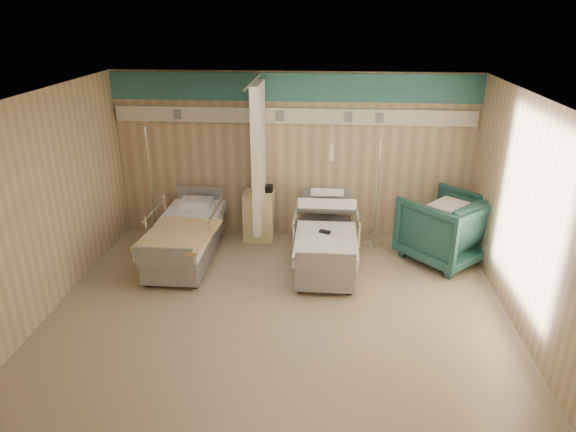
{
  "coord_description": "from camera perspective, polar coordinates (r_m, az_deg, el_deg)",
  "views": [
    {
      "loc": [
        0.58,
        -5.87,
        3.75
      ],
      "look_at": [
        0.07,
        0.6,
        1.09
      ],
      "focal_mm": 32.0,
      "sensor_mm": 36.0,
      "label": 1
    }
  ],
  "objects": [
    {
      "name": "ground",
      "position": [
        6.99,
        -0.97,
        -10.17
      ],
      "size": [
        6.0,
        5.0,
        0.0
      ],
      "primitive_type": "cube",
      "color": "tan",
      "rests_on": "ground"
    },
    {
      "name": "room_walls",
      "position": [
        6.44,
        -1.14,
        5.24
      ],
      "size": [
        6.04,
        5.04,
        2.82
      ],
      "color": "tan",
      "rests_on": "ground"
    },
    {
      "name": "bed_right",
      "position": [
        7.95,
        4.22,
        -3.38
      ],
      "size": [
        1.0,
        2.16,
        0.63
      ],
      "primitive_type": null,
      "color": "white",
      "rests_on": "ground"
    },
    {
      "name": "bed_left",
      "position": [
        8.24,
        -11.27,
        -2.8
      ],
      "size": [
        1.0,
        2.16,
        0.63
      ],
      "primitive_type": null,
      "color": "white",
      "rests_on": "ground"
    },
    {
      "name": "bedside_cabinet",
      "position": [
        8.8,
        -3.2,
        0.05
      ],
      "size": [
        0.5,
        0.48,
        0.85
      ],
      "primitive_type": "cube",
      "color": "beige",
      "rests_on": "ground"
    },
    {
      "name": "visitor_armchair",
      "position": [
        8.38,
        17.04,
        -1.31
      ],
      "size": [
        1.63,
        1.64,
        1.07
      ],
      "primitive_type": "imported",
      "rotation": [
        0.0,
        0.0,
        3.88
      ],
      "color": "#1C4641",
      "rests_on": "ground"
    },
    {
      "name": "waffle_blanket",
      "position": [
        8.15,
        17.79,
        2.23
      ],
      "size": [
        0.76,
        0.76,
        0.06
      ],
      "primitive_type": "cube",
      "rotation": [
        0.0,
        0.0,
        3.99
      ],
      "color": "white",
      "rests_on": "visitor_armchair"
    },
    {
      "name": "iv_stand_right",
      "position": [
        8.68,
        9.61,
        -0.92
      ],
      "size": [
        0.33,
        0.33,
        1.85
      ],
      "rotation": [
        0.0,
        0.0,
        0.23
      ],
      "color": "silver",
      "rests_on": "ground"
    },
    {
      "name": "iv_stand_left",
      "position": [
        9.18,
        -14.63,
        0.13
      ],
      "size": [
        0.35,
        0.35,
        1.96
      ],
      "rotation": [
        0.0,
        0.0,
        -0.2
      ],
      "color": "silver",
      "rests_on": "ground"
    },
    {
      "name": "call_remote",
      "position": [
        7.63,
        4.13,
        -1.75
      ],
      "size": [
        0.19,
        0.14,
        0.04
      ],
      "primitive_type": "cube",
      "rotation": [
        0.0,
        0.0,
        -0.41
      ],
      "color": "black",
      "rests_on": "bed_right"
    },
    {
      "name": "tan_blanket",
      "position": [
        7.69,
        -11.98,
        -2.0
      ],
      "size": [
        1.06,
        1.29,
        0.04
      ],
      "primitive_type": "cube",
      "rotation": [
        0.0,
        0.0,
        -0.09
      ],
      "color": "tan",
      "rests_on": "bed_left"
    },
    {
      "name": "toiletry_bag",
      "position": [
        8.65,
        -2.44,
        3.09
      ],
      "size": [
        0.23,
        0.16,
        0.12
      ],
      "primitive_type": "cube",
      "rotation": [
        0.0,
        0.0,
        -0.11
      ],
      "color": "black",
      "rests_on": "bedside_cabinet"
    },
    {
      "name": "white_cup",
      "position": [
        8.76,
        -3.8,
        3.39
      ],
      "size": [
        0.12,
        0.12,
        0.14
      ],
      "primitive_type": "cylinder",
      "rotation": [
        0.0,
        0.0,
        -0.29
      ],
      "color": "white",
      "rests_on": "bedside_cabinet"
    }
  ]
}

